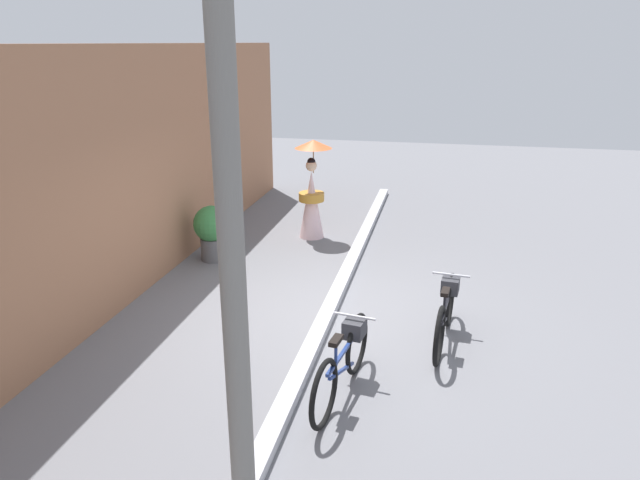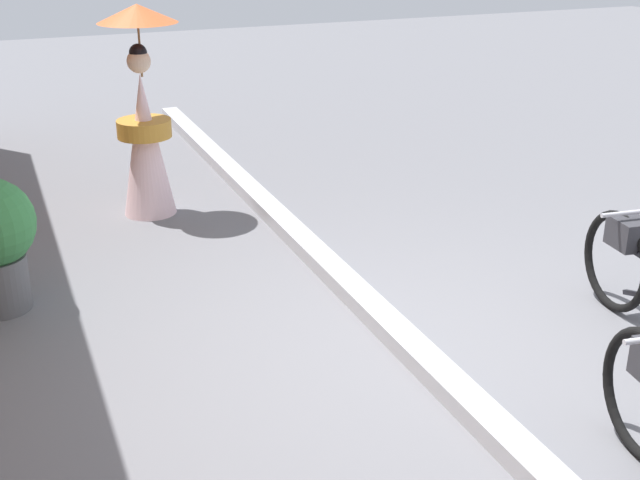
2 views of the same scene
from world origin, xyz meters
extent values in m
plane|color=slate|center=(0.00, 0.00, 0.00)|extent=(30.00, 30.00, 0.00)
cube|color=#9E6B4C|center=(0.00, 3.11, 1.80)|extent=(14.00, 0.40, 3.60)
cube|color=#B2B2B7|center=(0.00, 0.00, 0.06)|extent=(14.00, 0.20, 0.12)
torus|color=black|center=(-1.34, -0.61, 0.36)|extent=(0.71, 0.16, 0.71)
torus|color=black|center=(-2.40, -0.45, 0.36)|extent=(0.71, 0.16, 0.71)
cube|color=navy|center=(-1.87, -0.53, 0.51)|extent=(0.89, 0.17, 0.04)
cube|color=navy|center=(-1.87, -0.53, 0.31)|extent=(0.78, 0.15, 0.28)
cylinder|color=navy|center=(-2.06, -0.50, 0.62)|extent=(0.03, 0.03, 0.30)
cube|color=black|center=(-2.06, -0.50, 0.77)|extent=(0.23, 0.12, 0.05)
cylinder|color=silver|center=(-1.45, -0.59, 0.75)|extent=(0.10, 0.48, 0.03)
cube|color=#333338|center=(-1.45, -0.59, 0.61)|extent=(0.29, 0.26, 0.20)
torus|color=black|center=(0.08, -1.64, 0.36)|extent=(0.73, 0.14, 0.73)
torus|color=black|center=(-0.97, -1.53, 0.36)|extent=(0.73, 0.14, 0.73)
cube|color=black|center=(-0.44, -1.58, 0.52)|extent=(0.89, 0.13, 0.04)
cube|color=black|center=(-0.44, -1.58, 0.32)|extent=(0.77, 0.12, 0.28)
cylinder|color=black|center=(-0.63, -1.56, 0.63)|extent=(0.03, 0.03, 0.30)
cube|color=black|center=(-0.63, -1.56, 0.78)|extent=(0.23, 0.11, 0.05)
cylinder|color=silver|center=(-0.02, -1.63, 0.77)|extent=(0.08, 0.48, 0.03)
cube|color=#333338|center=(-0.02, -1.63, 0.62)|extent=(0.28, 0.25, 0.20)
cone|color=silver|center=(3.30, 1.01, 0.65)|extent=(0.48, 0.48, 1.31)
cylinder|color=#C1842D|center=(3.30, 1.01, 0.81)|extent=(0.49, 0.49, 0.16)
sphere|color=beige|center=(3.30, 1.01, 1.41)|extent=(0.21, 0.21, 0.21)
sphere|color=black|center=(3.30, 1.01, 1.49)|extent=(0.16, 0.16, 0.16)
cylinder|color=olive|center=(3.35, 0.98, 1.54)|extent=(0.02, 0.02, 0.55)
cone|color=orange|center=(3.35, 0.98, 1.81)|extent=(0.71, 0.71, 0.16)
cylinder|color=#59595B|center=(1.72, 2.40, 0.20)|extent=(0.43, 0.43, 0.40)
sphere|color=#387F42|center=(1.72, 2.40, 0.65)|extent=(0.64, 0.64, 0.64)
sphere|color=#387F42|center=(1.88, 2.31, 0.57)|extent=(0.35, 0.35, 0.35)
cylinder|color=slate|center=(-3.80, -0.12, 2.40)|extent=(0.18, 0.18, 4.80)
camera|label=1|loc=(-7.14, -1.45, 3.62)|focal=32.38mm
camera|label=2|loc=(-4.10, 2.31, 2.70)|focal=46.72mm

